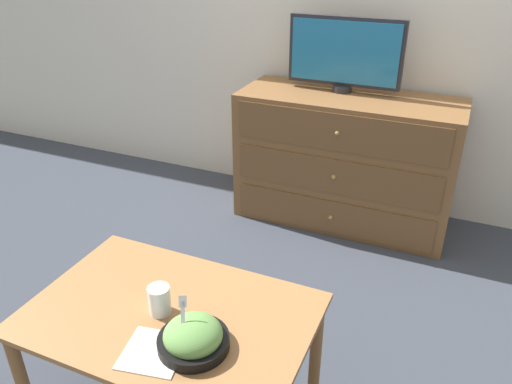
% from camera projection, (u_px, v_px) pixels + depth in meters
% --- Properties ---
extents(ground_plane, '(12.00, 12.00, 0.00)m').
position_uv_depth(ground_plane, '(348.00, 197.00, 3.37)').
color(ground_plane, '#383D47').
extents(dresser, '(1.25, 0.50, 0.78)m').
position_uv_depth(dresser, '(345.00, 160.00, 2.96)').
color(dresser, brown).
rests_on(dresser, ground_plane).
extents(tv, '(0.64, 0.11, 0.41)m').
position_uv_depth(tv, '(345.00, 53.00, 2.77)').
color(tv, '#232328').
rests_on(tv, dresser).
extents(coffee_table, '(0.95, 0.62, 0.48)m').
position_uv_depth(coffee_table, '(171.00, 327.00, 1.69)').
color(coffee_table, '#9E6B3D').
rests_on(coffee_table, ground_plane).
extents(takeout_bowl, '(0.22, 0.22, 0.16)m').
position_uv_depth(takeout_bowl, '(193.00, 337.00, 1.50)').
color(takeout_bowl, black).
rests_on(takeout_bowl, coffee_table).
extents(drink_cup, '(0.07, 0.07, 0.10)m').
position_uv_depth(drink_cup, '(160.00, 302.00, 1.64)').
color(drink_cup, white).
rests_on(drink_cup, coffee_table).
extents(napkin, '(0.21, 0.21, 0.00)m').
position_uv_depth(napkin, '(153.00, 352.00, 1.50)').
color(napkin, silver).
rests_on(napkin, coffee_table).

